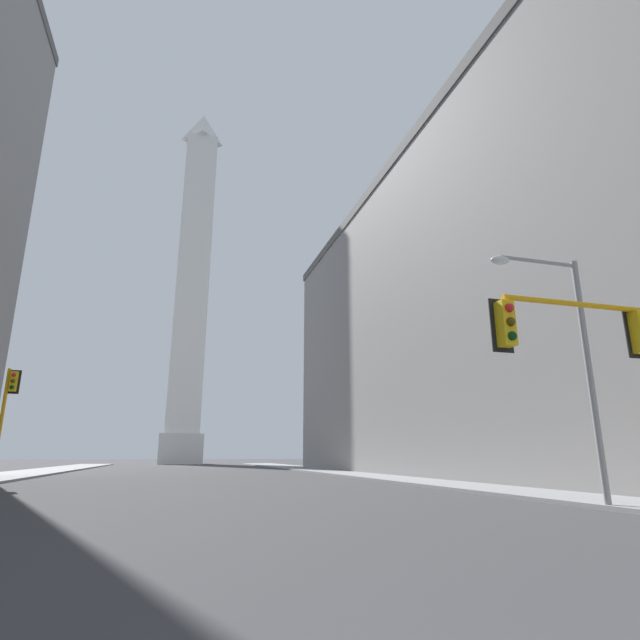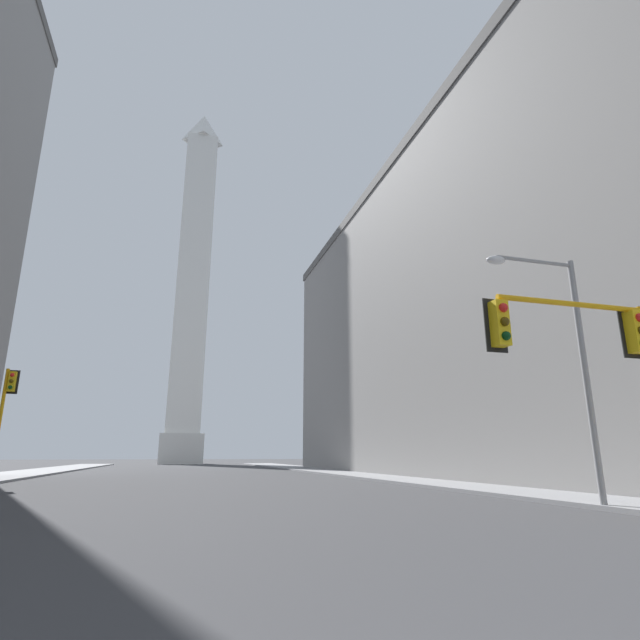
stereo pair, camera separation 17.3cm
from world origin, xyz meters
The scene contains 6 objects.
sidewalk_right centered at (13.04, 34.09, 0.07)m, with size 5.00×113.62×0.15m, color gray.
building_right centered at (25.24, 32.87, 12.58)m, with size 22.68×56.97×25.14m.
obelisk centered at (0.00, 94.69, 34.69)m, with size 7.54×7.54×71.99m.
traffic_light_mid_left centered at (-10.38, 30.55, 4.06)m, with size 0.77×0.51×6.17m.
traffic_light_near_right centered at (8.58, 9.30, 4.06)m, with size 4.85×0.50×5.33m.
street_lamp centered at (10.24, 12.06, 4.83)m, with size 3.28×0.36×7.75m.
Camera 1 is at (-1.59, -0.45, 1.55)m, focal length 28.00 mm.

